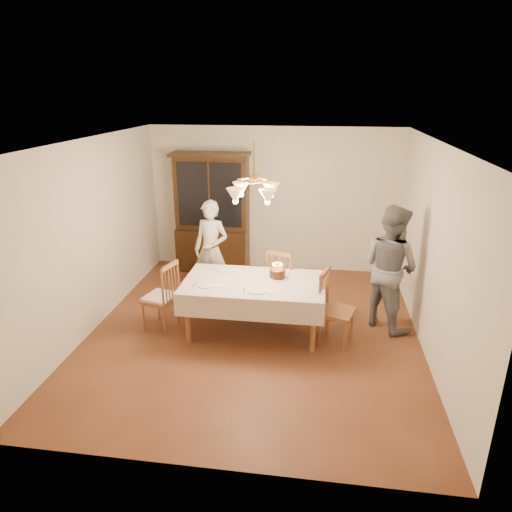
% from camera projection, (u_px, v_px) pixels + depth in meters
% --- Properties ---
extents(ground, '(5.00, 5.00, 0.00)m').
position_uv_depth(ground, '(254.00, 331.00, 6.40)').
color(ground, '#5B2D1A').
rests_on(ground, ground).
extents(room_shell, '(5.00, 5.00, 5.00)m').
position_uv_depth(room_shell, '(254.00, 223.00, 5.86)').
color(room_shell, white).
rests_on(room_shell, ground).
extents(dining_table, '(1.90, 1.10, 0.76)m').
position_uv_depth(dining_table, '(254.00, 286.00, 6.17)').
color(dining_table, brown).
rests_on(dining_table, ground).
extents(china_hutch, '(1.38, 0.54, 2.16)m').
position_uv_depth(china_hutch, '(212.00, 215.00, 8.29)').
color(china_hutch, black).
rests_on(china_hutch, ground).
extents(chair_far_side, '(0.55, 0.54, 1.00)m').
position_uv_depth(chair_far_side, '(283.00, 283.00, 6.87)').
color(chair_far_side, brown).
rests_on(chair_far_side, ground).
extents(chair_left_end, '(0.52, 0.53, 1.00)m').
position_uv_depth(chair_left_end, '(161.00, 299.00, 6.34)').
color(chair_left_end, brown).
rests_on(chair_left_end, ground).
extents(chair_right_end, '(0.53, 0.54, 1.00)m').
position_uv_depth(chair_right_end, '(336.00, 312.00, 5.98)').
color(chair_right_end, brown).
rests_on(chair_right_end, ground).
extents(elderly_woman, '(0.66, 0.51, 1.59)m').
position_uv_depth(elderly_woman, '(211.00, 250.00, 7.24)').
color(elderly_woman, beige).
rests_on(elderly_woman, ground).
extents(adult_in_grey, '(1.07, 1.08, 1.76)m').
position_uv_depth(adult_in_grey, '(390.00, 267.00, 6.29)').
color(adult_in_grey, slate).
rests_on(adult_in_grey, ground).
extents(birthday_cake, '(0.30, 0.30, 0.21)m').
position_uv_depth(birthday_cake, '(277.00, 274.00, 6.23)').
color(birthday_cake, white).
rests_on(birthday_cake, dining_table).
extents(place_setting_near_left, '(0.38, 0.23, 0.02)m').
position_uv_depth(place_setting_near_left, '(207.00, 285.00, 6.01)').
color(place_setting_near_left, white).
rests_on(place_setting_near_left, dining_table).
extents(place_setting_near_right, '(0.39, 0.24, 0.02)m').
position_uv_depth(place_setting_near_right, '(258.00, 291.00, 5.84)').
color(place_setting_near_right, white).
rests_on(place_setting_near_right, dining_table).
extents(place_setting_far_left, '(0.40, 0.26, 0.02)m').
position_uv_depth(place_setting_far_left, '(226.00, 270.00, 6.53)').
color(place_setting_far_left, white).
rests_on(place_setting_far_left, dining_table).
extents(chandelier, '(0.62, 0.62, 0.73)m').
position_uv_depth(chandelier, '(254.00, 192.00, 5.72)').
color(chandelier, '#BF8C3F').
rests_on(chandelier, ground).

